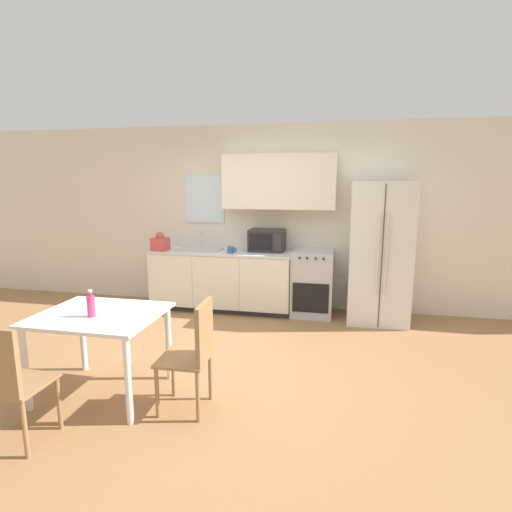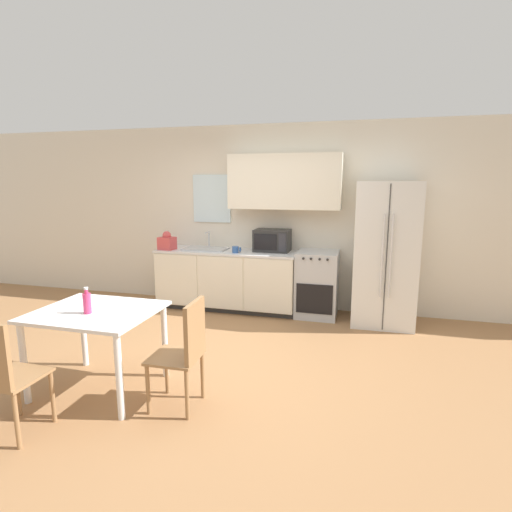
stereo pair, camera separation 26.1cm
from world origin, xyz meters
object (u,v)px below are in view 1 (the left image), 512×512
Objects in this scene: dining_table at (100,325)px; microwave at (267,240)px; dining_chair_near at (7,378)px; dining_chair_side at (195,349)px; refrigerator at (379,253)px; coffee_mug at (231,250)px; drink_bottle at (91,306)px; oven_range at (312,283)px.

microwave is at bearing 69.59° from dining_table.
dining_chair_near is 1.00× the size of dining_chair_side.
dining_table is 1.12× the size of dining_chair_side.
refrigerator is at bearing -5.82° from microwave.
coffee_mug reaches higher than dining_table.
dining_table is 0.84m from dining_chair_near.
dining_chair_side is at bearing -81.61° from coffee_mug.
coffee_mug is at bearing -150.32° from microwave.
refrigerator is at bearing 50.52° from dining_chair_near.
refrigerator is 14.88× the size of coffee_mug.
microwave is 0.55× the size of dining_chair_side.
refrigerator is 8.11× the size of drink_bottle.
drink_bottle is at bearing 89.45° from dining_chair_side.
oven_range is 3.09m from dining_table.
drink_bottle is at bearing -96.92° from dining_table.
drink_bottle is (-1.01, -2.77, -0.19)m from microwave.
microwave is 2.89m from dining_table.
microwave is (-1.56, 0.16, 0.10)m from refrigerator.
microwave is 2.81m from dining_chair_side.
dining_chair_side is (0.90, -0.08, -0.11)m from dining_table.
drink_bottle is (0.19, 0.72, 0.31)m from dining_chair_near.
oven_range is at bearing 61.27° from dining_chair_near.
dining_table is at bearing -110.41° from microwave.
dining_chair_side is (-1.66, -2.60, -0.41)m from refrigerator.
coffee_mug is at bearing 77.33° from dining_chair_near.
drink_bottle is (-0.01, -0.09, 0.21)m from dining_table.
coffee_mug is at bearing 77.83° from drink_bottle.
coffee_mug is at bearing -176.96° from refrigerator.
microwave is at bearing 71.16° from dining_chair_near.
microwave is at bearing 174.18° from refrigerator.
microwave is at bearing -3.56° from dining_chair_side.
oven_range is at bearing 8.71° from coffee_mug.
refrigerator is at bearing -4.35° from oven_range.
microwave reaches higher than drink_bottle.
refrigerator is 3.11m from dining_chair_side.
dining_table is 1.12× the size of dining_chair_near.
refrigerator is at bearing -34.02° from dining_chair_side.
refrigerator reaches higher than dining_chair_side.
dining_chair_side is at bearing -106.20° from oven_range.
oven_range is 1.25m from coffee_mug.
drink_bottle is at bearing -102.17° from coffee_mug.
microwave is 3.73m from dining_chair_near.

